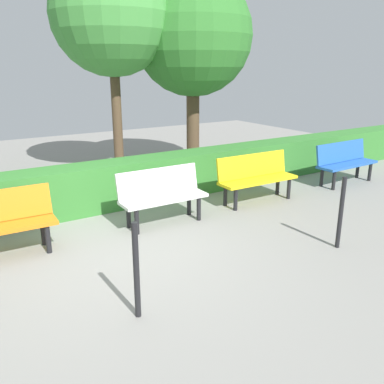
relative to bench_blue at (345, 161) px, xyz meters
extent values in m
plane|color=gray|center=(5.45, 0.64, -0.48)|extent=(20.22, 20.22, 0.00)
cube|color=blue|center=(0.00, 0.07, -0.07)|extent=(1.52, 0.46, 0.05)
cube|color=blue|center=(0.00, -0.12, 0.17)|extent=(1.51, 0.16, 0.42)
cylinder|color=black|center=(-0.61, 0.21, -0.29)|extent=(0.07, 0.07, 0.39)
cylinder|color=black|center=(-0.60, -0.09, -0.29)|extent=(0.07, 0.07, 0.39)
cylinder|color=black|center=(0.60, 0.24, -0.29)|extent=(0.07, 0.07, 0.39)
cylinder|color=black|center=(0.61, -0.06, -0.29)|extent=(0.07, 0.07, 0.39)
cube|color=yellow|center=(2.39, 0.01, -0.07)|extent=(1.55, 0.45, 0.05)
cube|color=yellow|center=(2.39, -0.18, 0.17)|extent=(1.54, 0.13, 0.42)
cylinder|color=black|center=(1.78, 0.17, -0.29)|extent=(0.07, 0.07, 0.39)
cylinder|color=black|center=(1.77, -0.13, -0.29)|extent=(0.07, 0.07, 0.39)
cylinder|color=black|center=(3.02, 0.15, -0.29)|extent=(0.07, 0.07, 0.39)
cylinder|color=black|center=(3.01, -0.15, -0.29)|extent=(0.07, 0.07, 0.39)
cube|color=white|center=(4.35, 0.04, -0.07)|extent=(1.39, 0.43, 0.05)
cube|color=white|center=(4.35, -0.15, 0.17)|extent=(1.39, 0.13, 0.42)
cylinder|color=black|center=(3.81, 0.19, -0.29)|extent=(0.07, 0.07, 0.39)
cylinder|color=black|center=(3.80, -0.11, -0.29)|extent=(0.07, 0.07, 0.39)
cylinder|color=black|center=(4.89, 0.18, -0.29)|extent=(0.07, 0.07, 0.39)
cylinder|color=black|center=(4.89, -0.12, -0.29)|extent=(0.07, 0.07, 0.39)
cube|color=orange|center=(6.68, -0.04, -0.07)|extent=(1.37, 0.45, 0.05)
cylinder|color=black|center=(6.15, 0.13, -0.29)|extent=(0.07, 0.07, 0.39)
cylinder|color=black|center=(6.15, -0.17, -0.29)|extent=(0.07, 0.07, 0.39)
cube|color=#387F33|center=(4.47, -1.19, -0.08)|extent=(16.22, 0.64, 0.79)
cylinder|color=brown|center=(2.05, -2.74, 0.64)|extent=(0.30, 0.30, 2.23)
sphere|color=#337A2D|center=(2.05, -2.74, 2.54)|extent=(2.63, 2.63, 2.63)
cylinder|color=brown|center=(3.79, -3.08, 0.84)|extent=(0.21, 0.21, 2.65)
sphere|color=#479942|center=(3.79, -3.08, 2.91)|extent=(2.48, 2.48, 2.48)
cylinder|color=black|center=(2.77, 2.08, 0.02)|extent=(0.06, 0.06, 1.00)
cylinder|color=black|center=(5.77, 2.08, 0.02)|extent=(0.06, 0.06, 1.00)
camera|label=1|loc=(7.20, 5.33, 1.90)|focal=38.08mm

